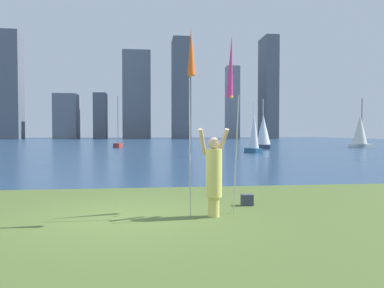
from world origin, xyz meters
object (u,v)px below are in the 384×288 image
(sailboat_4, at_px, (360,131))
(sailboat_3, at_px, (118,145))
(sailboat_1, at_px, (254,135))
(kite_flag_right, at_px, (231,70))
(person, at_px, (214,173))
(kite_flag_left, at_px, (191,58))
(bag, at_px, (247,200))
(sailboat_7, at_px, (263,132))

(sailboat_4, bearing_deg, sailboat_3, 172.75)
(sailboat_4, bearing_deg, sailboat_1, -149.57)
(kite_flag_right, distance_m, sailboat_3, 35.79)
(person, relative_size, kite_flag_left, 0.48)
(kite_flag_left, distance_m, sailboat_1, 25.10)
(bag, height_order, sailboat_4, sailboat_4)
(kite_flag_left, height_order, kite_flag_right, kite_flag_right)
(sailboat_4, bearing_deg, sailboat_7, -172.65)
(kite_flag_left, relative_size, sailboat_7, 0.74)
(kite_flag_right, height_order, sailboat_1, sailboat_1)
(bag, bearing_deg, person, -133.24)
(bag, distance_m, sailboat_7, 31.40)
(sailboat_4, xyz_separation_m, sailboat_7, (-11.93, -1.54, -0.20))
(sailboat_3, bearing_deg, kite_flag_left, -83.31)
(kite_flag_right, bearing_deg, person, -129.81)
(sailboat_4, height_order, sailboat_7, sailboat_4)
(sailboat_3, distance_m, sailboat_7, 16.48)
(person, distance_m, bag, 1.68)
(sailboat_1, relative_size, sailboat_3, 0.73)
(sailboat_3, bearing_deg, sailboat_1, -44.79)
(kite_flag_left, distance_m, sailboat_3, 36.39)
(kite_flag_left, height_order, sailboat_7, sailboat_7)
(sailboat_7, bearing_deg, kite_flag_left, -110.20)
(person, distance_m, sailboat_4, 39.63)
(bag, bearing_deg, sailboat_4, 55.12)
(bag, bearing_deg, sailboat_1, 73.32)
(bag, relative_size, sailboat_1, 0.06)
(person, bearing_deg, sailboat_3, 82.63)
(person, distance_m, kite_flag_right, 2.39)
(kite_flag_right, height_order, sailboat_4, sailboat_4)
(person, height_order, bag, person)
(bag, height_order, sailboat_1, sailboat_1)
(kite_flag_right, bearing_deg, sailboat_4, 54.90)
(sailboat_4, distance_m, sailboat_7, 12.03)
(kite_flag_left, xyz_separation_m, kite_flag_right, (0.99, 0.73, -0.11))
(person, bearing_deg, sailboat_1, 56.91)
(sailboat_1, bearing_deg, sailboat_3, 135.21)
(sailboat_1, relative_size, sailboat_7, 0.81)
(bag, xyz_separation_m, sailboat_3, (-5.74, 34.80, 0.21))
(sailboat_7, bearing_deg, kite_flag_right, -108.99)
(person, relative_size, kite_flag_right, 0.47)
(kite_flag_left, bearing_deg, bag, 38.89)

